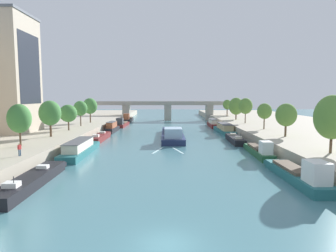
# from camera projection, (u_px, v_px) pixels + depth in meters

# --- Properties ---
(ground_plane) EXTENTS (400.00, 400.00, 0.00)m
(ground_plane) POSITION_uv_depth(u_px,v_px,m) (167.00, 245.00, 18.94)
(ground_plane) COLOR teal
(quay_left) EXTENTS (36.00, 170.00, 2.21)m
(quay_left) POSITION_uv_depth(u_px,v_px,m) (31.00, 130.00, 73.57)
(quay_left) COLOR #B2A893
(quay_left) RESTS_ON ground
(quay_right) EXTENTS (36.00, 170.00, 2.21)m
(quay_right) POSITION_uv_depth(u_px,v_px,m) (305.00, 130.00, 73.49)
(quay_right) COLOR #B2A893
(quay_right) RESTS_ON ground
(barge_midriver) EXTENTS (5.04, 24.99, 3.19)m
(barge_midriver) POSITION_uv_depth(u_px,v_px,m) (173.00, 134.00, 66.86)
(barge_midriver) COLOR #1E284C
(barge_midriver) RESTS_ON ground
(wake_behind_barge) EXTENTS (5.60, 5.89, 0.03)m
(wake_behind_barge) POSITION_uv_depth(u_px,v_px,m) (168.00, 150.00, 51.79)
(wake_behind_barge) COLOR silver
(wake_behind_barge) RESTS_ON ground
(moored_boat_left_midway) EXTENTS (2.79, 15.18, 2.30)m
(moored_boat_left_midway) POSITION_uv_depth(u_px,v_px,m) (32.00, 180.00, 31.35)
(moored_boat_left_midway) COLOR black
(moored_boat_left_midway) RESTS_ON ground
(moored_boat_left_end) EXTENTS (3.26, 15.92, 2.51)m
(moored_boat_left_end) POSITION_uv_depth(u_px,v_px,m) (80.00, 148.00, 48.06)
(moored_boat_left_end) COLOR #23666B
(moored_boat_left_end) RESTS_ON ground
(moored_boat_left_lone) EXTENTS (2.32, 13.25, 2.35)m
(moored_boat_left_lone) POSITION_uv_depth(u_px,v_px,m) (101.00, 137.00, 64.01)
(moored_boat_left_lone) COLOR maroon
(moored_boat_left_lone) RESTS_ON ground
(moored_boat_left_far) EXTENTS (2.37, 10.36, 2.90)m
(moored_boat_left_far) POSITION_uv_depth(u_px,v_px,m) (112.00, 128.00, 78.43)
(moored_boat_left_far) COLOR black
(moored_boat_left_far) RESTS_ON ground
(moored_boat_left_near) EXTENTS (2.90, 13.43, 3.04)m
(moored_boat_left_near) POSITION_uv_depth(u_px,v_px,m) (122.00, 124.00, 93.04)
(moored_boat_left_near) COLOR maroon
(moored_boat_left_near) RESTS_ON ground
(moored_boat_left_upstream) EXTENTS (2.78, 13.21, 3.37)m
(moored_boat_left_upstream) POSITION_uv_depth(u_px,v_px,m) (128.00, 119.00, 109.64)
(moored_boat_left_upstream) COLOR black
(moored_boat_left_upstream) RESTS_ON ground
(moored_boat_right_lone) EXTENTS (2.78, 13.95, 3.29)m
(moored_boat_right_lone) POSITION_uv_depth(u_px,v_px,m) (299.00, 174.00, 32.52)
(moored_boat_right_lone) COLOR #23666B
(moored_boat_right_lone) RESTS_ON ground
(moored_boat_right_end) EXTENTS (2.57, 12.84, 2.95)m
(moored_boat_right_end) POSITION_uv_depth(u_px,v_px,m) (260.00, 150.00, 47.26)
(moored_boat_right_end) COLOR #235633
(moored_boat_right_end) RESTS_ON ground
(moored_boat_right_gap_after) EXTENTS (2.70, 12.28, 2.33)m
(moored_boat_right_gap_after) POSITION_uv_depth(u_px,v_px,m) (235.00, 139.00, 61.10)
(moored_boat_right_gap_after) COLOR black
(moored_boat_right_gap_after) RESTS_ON ground
(moored_boat_right_upstream) EXTENTS (3.27, 16.62, 2.56)m
(moored_boat_right_upstream) POSITION_uv_depth(u_px,v_px,m) (225.00, 129.00, 77.02)
(moored_boat_right_upstream) COLOR #23666B
(moored_boat_right_upstream) RESTS_ON ground
(moored_boat_right_downstream) EXTENTS (2.18, 12.80, 2.60)m
(moored_boat_right_downstream) POSITION_uv_depth(u_px,v_px,m) (213.00, 123.00, 92.37)
(moored_boat_right_downstream) COLOR maroon
(moored_boat_right_downstream) RESTS_ON ground
(tree_left_end_of_row) EXTENTS (3.43, 3.43, 6.37)m
(tree_left_end_of_row) POSITION_uv_depth(u_px,v_px,m) (20.00, 119.00, 42.95)
(tree_left_end_of_row) COLOR brown
(tree_left_end_of_row) RESTS_ON quay_left
(tree_left_distant) EXTENTS (3.98, 3.98, 6.72)m
(tree_left_distant) POSITION_uv_depth(u_px,v_px,m) (50.00, 113.00, 53.46)
(tree_left_distant) COLOR brown
(tree_left_distant) RESTS_ON quay_left
(tree_left_by_lamp) EXTENTS (3.85, 3.85, 5.66)m
(tree_left_by_lamp) POSITION_uv_depth(u_px,v_px,m) (69.00, 113.00, 63.77)
(tree_left_by_lamp) COLOR brown
(tree_left_by_lamp) RESTS_ON quay_left
(tree_left_second) EXTENTS (3.46, 3.46, 6.35)m
(tree_left_second) POSITION_uv_depth(u_px,v_px,m) (81.00, 108.00, 72.97)
(tree_left_second) COLOR brown
(tree_left_second) RESTS_ON quay_left
(tree_left_past_mid) EXTENTS (4.03, 4.03, 6.99)m
(tree_left_past_mid) POSITION_uv_depth(u_px,v_px,m) (90.00, 106.00, 82.17)
(tree_left_past_mid) COLOR brown
(tree_left_past_mid) RESTS_ON quay_left
(tree_right_third) EXTENTS (4.60, 4.60, 7.70)m
(tree_right_third) POSITION_uv_depth(u_px,v_px,m) (333.00, 117.00, 37.73)
(tree_right_third) COLOR brown
(tree_right_third) RESTS_ON quay_right
(tree_right_midway) EXTENTS (3.83, 3.83, 6.20)m
(tree_right_midway) POSITION_uv_depth(u_px,v_px,m) (287.00, 115.00, 53.58)
(tree_right_midway) COLOR brown
(tree_right_midway) RESTS_ON quay_right
(tree_right_end_of_row) EXTENTS (3.28, 3.28, 5.93)m
(tree_right_end_of_row) POSITION_uv_depth(u_px,v_px,m) (265.00, 111.00, 65.71)
(tree_right_end_of_row) COLOR brown
(tree_right_end_of_row) RESTS_ON quay_right
(tree_right_distant) EXTENTS (3.80, 3.80, 7.01)m
(tree_right_distant) POSITION_uv_depth(u_px,v_px,m) (246.00, 106.00, 80.26)
(tree_right_distant) COLOR brown
(tree_right_distant) RESTS_ON quay_right
(tree_right_far) EXTENTS (4.78, 4.78, 7.08)m
(tree_right_far) POSITION_uv_depth(u_px,v_px,m) (237.00, 106.00, 93.30)
(tree_right_far) COLOR brown
(tree_right_far) RESTS_ON quay_right
(tree_right_second) EXTENTS (3.24, 3.24, 6.27)m
(tree_right_second) POSITION_uv_depth(u_px,v_px,m) (228.00, 105.00, 107.23)
(tree_right_second) COLOR brown
(tree_right_second) RESTS_ON quay_right
(bridge_far) EXTENTS (57.77, 4.40, 7.68)m
(bridge_far) POSITION_uv_depth(u_px,v_px,m) (168.00, 108.00, 117.21)
(bridge_far) COLOR #9E998E
(bridge_far) RESTS_ON ground
(person_on_quay) EXTENTS (0.33, 0.48, 1.62)m
(person_on_quay) POSITION_uv_depth(u_px,v_px,m) (20.00, 149.00, 36.31)
(person_on_quay) COLOR navy
(person_on_quay) RESTS_ON quay_left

